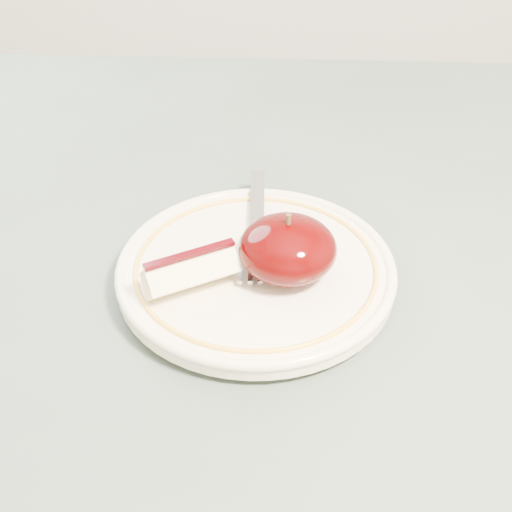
{
  "coord_description": "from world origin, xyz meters",
  "views": [
    {
      "loc": [
        0.13,
        -0.44,
        1.12
      ],
      "look_at": [
        0.11,
        -0.0,
        0.78
      ],
      "focal_mm": 50.0,
      "sensor_mm": 36.0,
      "label": 1
    }
  ],
  "objects_px": {
    "table": "(136,352)",
    "fork": "(257,225)",
    "apple_half": "(287,249)",
    "plate": "(256,270)"
  },
  "relations": [
    {
      "from": "table",
      "to": "fork",
      "type": "xyz_separation_m",
      "value": [
        0.11,
        0.04,
        0.11
      ]
    },
    {
      "from": "apple_half",
      "to": "table",
      "type": "bearing_deg",
      "value": 175.38
    },
    {
      "from": "apple_half",
      "to": "fork",
      "type": "xyz_separation_m",
      "value": [
        -0.03,
        0.06,
        -0.02
      ]
    },
    {
      "from": "table",
      "to": "plate",
      "type": "relative_size",
      "value": 4.06
    },
    {
      "from": "table",
      "to": "plate",
      "type": "height_order",
      "value": "plate"
    },
    {
      "from": "table",
      "to": "fork",
      "type": "bearing_deg",
      "value": 23.1
    },
    {
      "from": "table",
      "to": "fork",
      "type": "relative_size",
      "value": 5.63
    },
    {
      "from": "table",
      "to": "fork",
      "type": "distance_m",
      "value": 0.16
    },
    {
      "from": "plate",
      "to": "fork",
      "type": "bearing_deg",
      "value": 91.87
    },
    {
      "from": "table",
      "to": "apple_half",
      "type": "bearing_deg",
      "value": -4.62
    }
  ]
}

